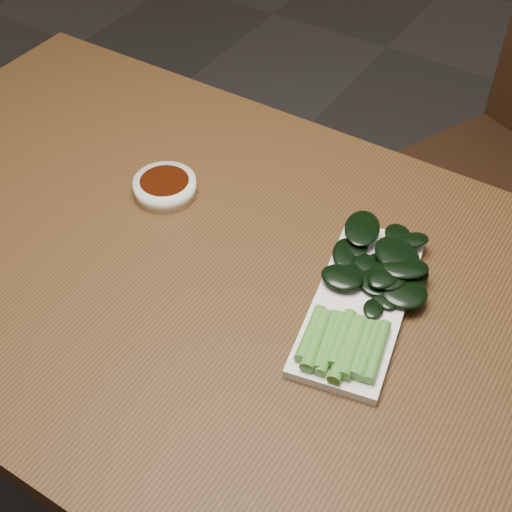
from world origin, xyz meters
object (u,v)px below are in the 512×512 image
(sauce_bowl, at_px, (165,187))
(serving_plate, at_px, (360,303))
(table, at_px, (224,301))
(gai_lan, at_px, (370,293))

(sauce_bowl, xyz_separation_m, serving_plate, (0.38, -0.05, -0.01))
(table, bearing_deg, sauce_bowl, 152.17)
(table, distance_m, sauce_bowl, 0.22)
(table, bearing_deg, serving_plate, 12.26)
(sauce_bowl, bearing_deg, gai_lan, -5.64)
(sauce_bowl, height_order, serving_plate, sauce_bowl)
(table, height_order, sauce_bowl, sauce_bowl)
(sauce_bowl, relative_size, serving_plate, 0.32)
(table, height_order, gai_lan, gai_lan)
(gai_lan, bearing_deg, serving_plate, -130.52)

